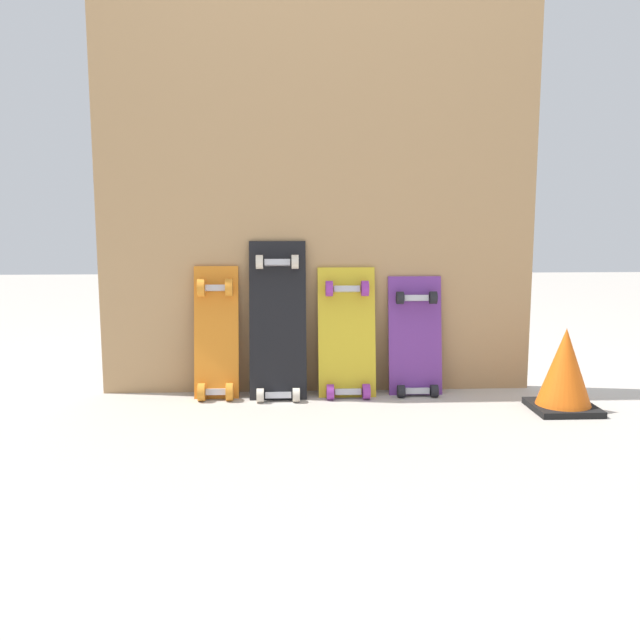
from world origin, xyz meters
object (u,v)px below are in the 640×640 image
skateboard_black (278,329)px  traffic_cone (565,371)px  skateboard_orange (216,340)px  skateboard_purple (416,344)px  skateboard_yellow (347,340)px

skateboard_black → traffic_cone: bearing=-13.7°
skateboard_orange → skateboard_black: (0.25, -0.01, 0.05)m
skateboard_orange → skateboard_purple: bearing=0.8°
skateboard_black → skateboard_yellow: 0.29m
skateboard_orange → skateboard_black: 0.25m
skateboard_orange → traffic_cone: skateboard_orange is taller
skateboard_yellow → skateboard_purple: skateboard_yellow is taller
skateboard_orange → skateboard_purple: (0.82, 0.01, -0.03)m
skateboard_orange → skateboard_yellow: skateboard_orange is taller
skateboard_yellow → skateboard_purple: bearing=2.4°
skateboard_yellow → skateboard_purple: (0.29, 0.01, -0.02)m
skateboard_yellow → traffic_cone: size_ratio=1.86×
skateboard_purple → skateboard_orange: bearing=-179.2°
skateboard_orange → skateboard_yellow: (0.53, -0.00, -0.01)m
skateboard_orange → skateboard_black: bearing=-2.9°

